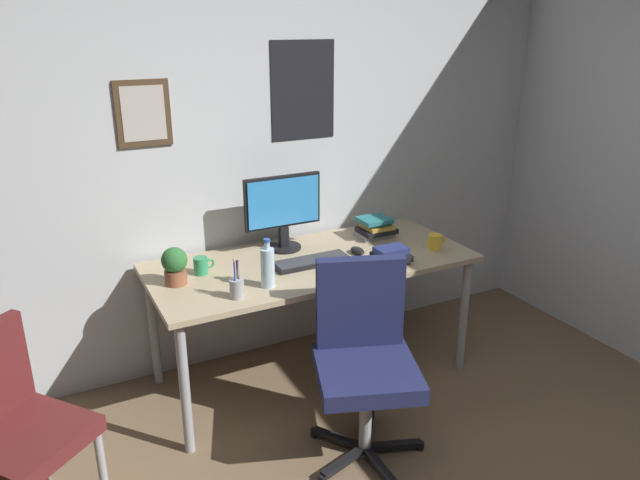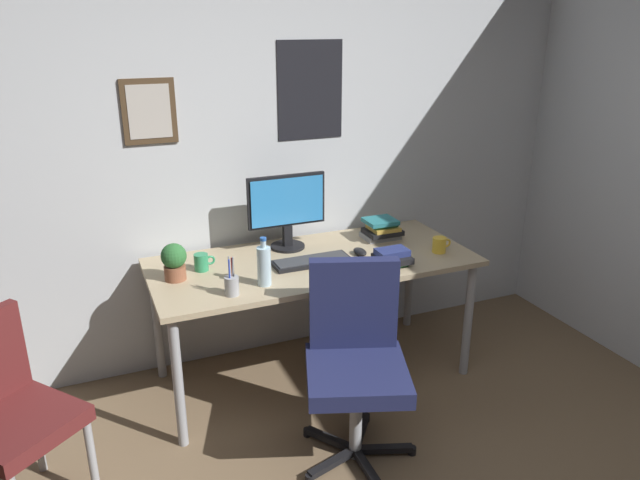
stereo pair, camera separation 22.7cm
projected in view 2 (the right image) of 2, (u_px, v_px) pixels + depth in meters
wall_back at (242, 147)px, 3.46m from camera, size 4.40×0.10×2.60m
desk at (313, 271)px, 3.36m from camera, size 1.79×0.78×0.74m
office_chair at (355, 353)px, 2.81m from camera, size 0.59×0.60×0.95m
side_chair at (5, 407)px, 2.46m from camera, size 0.59×0.59×0.88m
monitor at (287, 208)px, 3.43m from camera, size 0.46×0.20×0.43m
keyboard at (312, 261)px, 3.28m from camera, size 0.43×0.15×0.03m
computer_mouse at (360, 252)px, 3.40m from camera, size 0.06×0.11×0.04m
water_bottle at (264, 265)px, 2.98m from camera, size 0.07×0.07×0.25m
coffee_mug_near at (440, 245)px, 3.43m from camera, size 0.12×0.08×0.09m
coffee_mug_far at (202, 262)px, 3.18m from camera, size 0.11×0.07×0.09m
potted_plant at (174, 261)px, 3.05m from camera, size 0.13×0.13×0.20m
pen_cup at (232, 285)px, 2.89m from camera, size 0.07×0.07×0.20m
book_stack_left at (382, 229)px, 3.64m from camera, size 0.22×0.17×0.12m
book_stack_right at (392, 257)px, 3.25m from camera, size 0.18×0.17×0.09m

